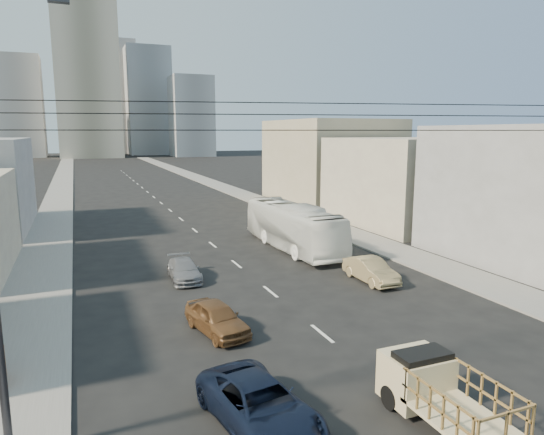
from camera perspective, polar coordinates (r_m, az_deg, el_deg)
sidewalk_left at (r=79.90m, az=-23.61°, el=3.08°), size 3.50×180.00×0.12m
sidewalk_right at (r=82.61m, az=-7.08°, el=4.04°), size 3.50×180.00×0.12m
lane_dashes at (r=63.69m, az=-13.34°, el=2.03°), size 0.15×104.00×0.01m
flatbed_pickup at (r=15.87m, az=19.20°, el=-18.60°), size 1.95×4.41×1.90m
navy_pickup at (r=15.20m, az=-1.47°, el=-21.16°), size 3.03×5.21×1.37m
city_bus at (r=35.83m, az=2.47°, el=-1.06°), size 2.99×12.05×3.35m
sedan_brown at (r=21.42m, az=-6.51°, el=-11.64°), size 2.35×4.17×1.34m
sedan_tan at (r=28.74m, az=11.54°, el=-6.08°), size 1.45×4.13×1.36m
sedan_grey at (r=29.04m, az=-10.31°, el=-6.07°), size 1.83×4.11×1.17m
overhead_wires at (r=14.39m, az=19.00°, el=11.14°), size 23.01×5.02×0.72m
bldg_right_near at (r=37.00m, az=28.31°, el=2.53°), size 10.00×12.00×9.00m
bldg_right_mid at (r=47.47m, az=15.63°, el=4.15°), size 11.00×14.00×8.00m
bldg_right_far at (r=61.06m, az=6.84°, el=6.61°), size 12.00×16.00×10.00m
high_rise_tower at (r=180.77m, az=-21.00°, el=16.19°), size 20.00×20.00×60.00m
midrise_ne at (r=196.66m, az=-14.33°, el=13.05°), size 16.00×16.00×40.00m
midrise_nw at (r=190.33m, az=-27.58°, el=11.45°), size 15.00×15.00×34.00m
midrise_back at (r=210.41m, az=-18.26°, el=13.19°), size 18.00×18.00×44.00m
midrise_east at (r=178.89m, az=-9.47°, el=11.63°), size 14.00×14.00×28.00m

